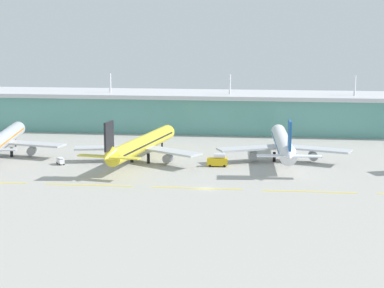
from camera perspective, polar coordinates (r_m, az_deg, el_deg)
The scene contains 10 objects.
ground_plane at distance 201.67m, azimuth 1.24°, elevation -3.88°, with size 600.00×600.00×0.00m, color #A8A59E.
terminal_building at distance 310.10m, azimuth 3.33°, elevation 2.82°, with size 288.00×34.00×26.98m.
airliner_nearest at distance 259.70m, azimuth -16.00°, elevation 0.37°, with size 48.07×61.55×18.90m.
airliner_near_middle at distance 239.89m, azimuth -4.39°, elevation -0.05°, with size 48.09×66.27×18.90m.
airliner_far_middle at distance 242.92m, azimuth 7.88°, elevation 0.01°, with size 48.72×64.14×18.90m.
taxiway_stripe_mid_west at distance 208.50m, azimuth -8.95°, elevation -3.53°, with size 28.00×0.70×0.04m, color yellow.
taxiway_stripe_centre at distance 201.97m, azimuth 0.39°, elevation -3.85°, with size 28.00×0.70×0.04m, color yellow.
taxiway_stripe_mid_east at distance 201.05m, azimuth 10.09°, elevation -4.08°, with size 28.00×0.70×0.04m, color yellow.
baggage_cart at distance 240.50m, azimuth -11.30°, elevation -1.45°, with size 3.62×3.96×2.48m.
fuel_truck at distance 232.41m, azimuth 2.24°, elevation -1.41°, with size 7.34×3.04×4.95m.
Camera 1 is at (19.43, -194.61, 49.21)m, focal length 61.71 mm.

